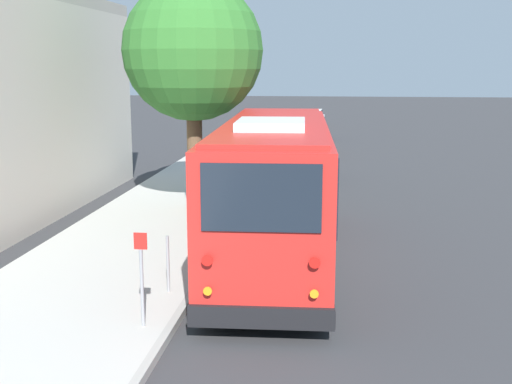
% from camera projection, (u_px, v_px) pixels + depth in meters
% --- Properties ---
extents(ground_plane, '(160.00, 160.00, 0.00)m').
position_uv_depth(ground_plane, '(289.00, 258.00, 15.07)').
color(ground_plane, '#333335').
extents(sidewalk_slab, '(80.00, 4.32, 0.15)m').
position_uv_depth(sidewalk_slab, '(128.00, 249.00, 15.52)').
color(sidewalk_slab, '#B2AFA8').
rests_on(sidewalk_slab, ground).
extents(curb_strip, '(80.00, 0.14, 0.15)m').
position_uv_depth(curb_strip, '(218.00, 252.00, 15.25)').
color(curb_strip, '#9D9A94').
rests_on(curb_strip, ground).
extents(shuttle_bus, '(9.61, 3.00, 3.38)m').
position_uv_depth(shuttle_bus, '(275.00, 183.00, 14.63)').
color(shuttle_bus, red).
rests_on(shuttle_bus, ground).
extents(parked_sedan_navy, '(4.52, 1.84, 1.29)m').
position_uv_depth(parked_sedan_navy, '(293.00, 163.00, 25.64)').
color(parked_sedan_navy, '#19234C').
rests_on(parked_sedan_navy, ground).
extents(parked_sedan_tan, '(4.21, 1.77, 1.33)m').
position_uv_depth(parked_sedan_tan, '(306.00, 141.00, 32.79)').
color(parked_sedan_tan, tan).
rests_on(parked_sedan_tan, ground).
extents(parked_sedan_blue, '(4.46, 1.88, 1.32)m').
position_uv_depth(parked_sedan_blue, '(306.00, 128.00, 39.48)').
color(parked_sedan_blue, navy).
rests_on(parked_sedan_blue, ground).
extents(parked_sedan_white, '(4.33, 1.89, 1.29)m').
position_uv_depth(parked_sedan_white, '(311.00, 119.00, 46.58)').
color(parked_sedan_white, silver).
rests_on(parked_sedan_white, ground).
extents(street_tree, '(4.16, 4.16, 7.43)m').
position_uv_depth(street_tree, '(194.00, 41.00, 18.91)').
color(street_tree, brown).
rests_on(street_tree, sidewalk_slab).
extents(sign_post_near, '(0.06, 0.22, 1.61)m').
position_uv_depth(sign_post_near, '(142.00, 278.00, 10.60)').
color(sign_post_near, gray).
rests_on(sign_post_near, sidewalk_slab).
extents(sign_post_far, '(0.06, 0.06, 1.11)m').
position_uv_depth(sign_post_far, '(168.00, 264.00, 12.30)').
color(sign_post_far, gray).
rests_on(sign_post_far, sidewalk_slab).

